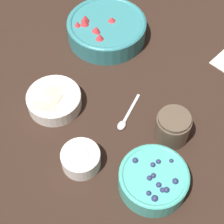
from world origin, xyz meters
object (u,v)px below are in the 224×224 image
(jar_chocolate, at_px, (172,128))
(bowl_bananas, at_px, (54,99))
(bowl_blueberries, at_px, (153,179))
(bowl_cream, at_px, (81,158))
(bowl_strawberries, at_px, (106,28))

(jar_chocolate, bearing_deg, bowl_bananas, -82.56)
(bowl_blueberries, height_order, bowl_bananas, bowl_blueberries)
(bowl_bananas, xyz_separation_m, jar_chocolate, (-0.04, 0.34, 0.01))
(bowl_bananas, height_order, bowl_cream, bowl_cream)
(bowl_blueberries, xyz_separation_m, bowl_bananas, (-0.11, -0.35, -0.01))
(bowl_blueberries, distance_m, bowl_cream, 0.19)
(bowl_blueberries, distance_m, jar_chocolate, 0.16)
(bowl_cream, relative_size, jar_chocolate, 1.09)
(jar_chocolate, bearing_deg, bowl_cream, -45.48)
(bowl_bananas, bearing_deg, bowl_cream, 49.55)
(bowl_strawberries, xyz_separation_m, bowl_bananas, (0.31, -0.01, -0.01))
(bowl_bananas, relative_size, bowl_cream, 1.53)
(bowl_strawberries, height_order, bowl_cream, bowl_strawberries)
(bowl_cream, xyz_separation_m, jar_chocolate, (-0.18, 0.18, 0.01))
(bowl_strawberries, relative_size, bowl_bananas, 1.65)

